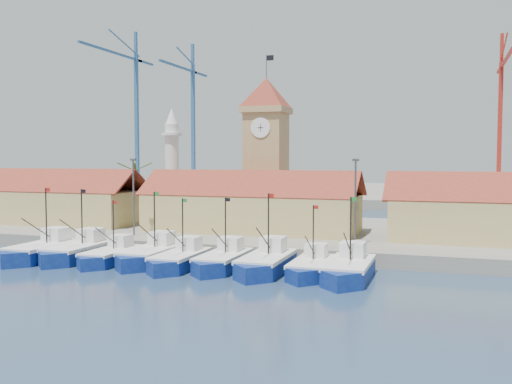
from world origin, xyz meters
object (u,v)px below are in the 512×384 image
(boat_4, at_px, (179,261))
(minaret, at_px, (172,164))
(clock_tower, at_px, (266,148))
(boat_0, at_px, (41,252))

(boat_4, distance_m, minaret, 30.57)
(boat_4, xyz_separation_m, clock_tower, (1.33, 23.82, 11.23))
(boat_0, xyz_separation_m, clock_tower, (17.08, 24.11, 11.14))
(clock_tower, height_order, minaret, clock_tower)
(clock_tower, distance_m, minaret, 15.30)
(boat_0, relative_size, boat_4, 1.11)
(boat_4, bearing_deg, minaret, 117.89)
(boat_4, height_order, minaret, minaret)
(boat_0, height_order, clock_tower, clock_tower)
(boat_0, bearing_deg, clock_tower, 54.69)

